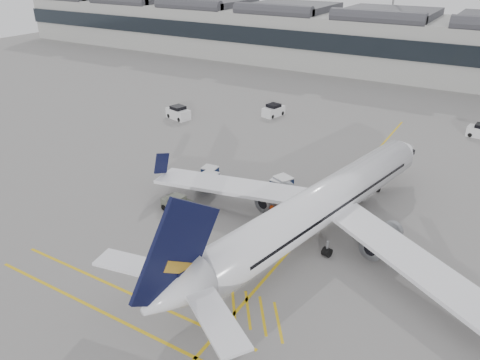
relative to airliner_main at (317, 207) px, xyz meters
The scene contains 16 objects.
ground 12.12m from the airliner_main, 159.01° to the right, with size 220.00×220.00×0.00m, color gray.
terminal 68.67m from the airliner_main, 99.20° to the left, with size 200.00×20.45×12.40m.
apron_markings 6.58m from the airliner_main, 99.53° to the left, with size 0.25×60.00×0.01m, color gold.
airliner_main is the anchor object (origin of this frame).
belt_loader 8.37m from the airliner_main, 96.19° to the left, with size 4.38×2.23×1.73m.
baggage_cart_a 8.69m from the airliner_main, 135.65° to the left, with size 2.29×2.11×1.95m.
baggage_cart_b 8.65m from the airliner_main, 138.94° to the left, with size 1.76×1.48×1.79m.
baggage_cart_c 14.96m from the airliner_main, 162.90° to the left, with size 1.82×1.54×1.79m.
baggage_cart_d 13.68m from the airliner_main, 167.54° to the left, with size 1.78×1.47×1.87m.
ramp_agent_a 4.36m from the airliner_main, 165.77° to the left, with size 0.72×0.48×1.98m, color #FC580D.
ramp_agent_b 4.78m from the airliner_main, behind, with size 0.96×0.75×1.99m, color #DB400B.
pushback_tug 13.80m from the airliner_main, 169.25° to the right, with size 3.01×2.06×1.58m.
safety_cone_nose 15.32m from the airliner_main, 94.00° to the left, with size 0.41×0.41×0.57m, color #F24C0A.
safety_cone_engine 8.00m from the airliner_main, 20.62° to the left, with size 0.39×0.39×0.54m, color #F24C0A.
service_van_left 36.58m from the airliner_main, 146.87° to the left, with size 4.19×2.83×1.97m.
service_van_mid 34.29m from the airliner_main, 123.37° to the left, with size 2.54×3.90×1.85m.
Camera 1 is at (23.33, -29.36, 22.80)m, focal length 35.00 mm.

